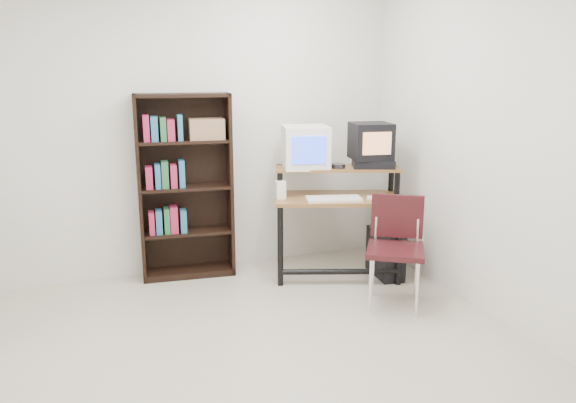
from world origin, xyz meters
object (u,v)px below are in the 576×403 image
object	(u,v)px
crt_monitor	(305,147)
school_chair	(396,239)
computer_desk	(338,202)
crt_tv	(371,141)
pc_tower	(385,253)
bookshelf	(185,184)

from	to	relation	value
crt_monitor	school_chair	bearing A→B (deg)	-53.72
computer_desk	crt_monitor	bearing A→B (deg)	157.46
crt_monitor	crt_tv	size ratio (longest dim) A/B	1.21
crt_tv	school_chair	xyz separation A→B (m)	(-0.15, -0.74, -0.68)
pc_tower	bookshelf	bearing A→B (deg)	164.89
crt_monitor	bookshelf	bearing A→B (deg)	178.58
crt_tv	pc_tower	world-z (taller)	crt_tv
crt_monitor	crt_tv	world-z (taller)	crt_tv
school_chair	bookshelf	size ratio (longest dim) A/B	0.53
computer_desk	crt_monitor	xyz separation A→B (m)	(-0.23, 0.20, 0.48)
crt_tv	bookshelf	distance (m)	1.69
crt_monitor	computer_desk	bearing A→B (deg)	-28.25
bookshelf	crt_monitor	bearing A→B (deg)	-8.97
computer_desk	crt_tv	distance (m)	0.62
crt_monitor	crt_tv	bearing A→B (deg)	-6.26
crt_monitor	school_chair	world-z (taller)	crt_monitor
pc_tower	bookshelf	size ratio (longest dim) A/B	0.28
computer_desk	bookshelf	bearing A→B (deg)	178.37
crt_tv	pc_tower	size ratio (longest dim) A/B	0.87
crt_tv	bookshelf	bearing A→B (deg)	173.53
computer_desk	crt_monitor	distance (m)	0.57
crt_tv	bookshelf	xyz separation A→B (m)	(-1.58, 0.46, -0.37)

